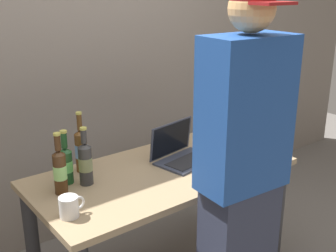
{
  "coord_description": "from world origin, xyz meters",
  "views": [
    {
      "loc": [
        -1.31,
        -1.74,
        1.73
      ],
      "look_at": [
        0.04,
        0.0,
        0.99
      ],
      "focal_mm": 45.17,
      "sensor_mm": 36.0,
      "label": 1
    }
  ],
  "objects_px": {
    "person_figure": "(242,179)",
    "beer_bottle_dark": "(85,162)",
    "beer_bottle_brown": "(66,164)",
    "beer_bottle_green": "(81,149)",
    "laptop": "(181,152)",
    "beer_bottle_amber": "(60,170)",
    "coffee_mug": "(69,207)"
  },
  "relations": [
    {
      "from": "person_figure",
      "to": "beer_bottle_dark",
      "type": "bearing_deg",
      "value": 122.43
    },
    {
      "from": "beer_bottle_brown",
      "to": "beer_bottle_green",
      "type": "height_order",
      "value": "beer_bottle_green"
    },
    {
      "from": "laptop",
      "to": "beer_bottle_amber",
      "type": "xyz_separation_m",
      "value": [
        -0.74,
        0.04,
        0.08
      ]
    },
    {
      "from": "beer_bottle_green",
      "to": "coffee_mug",
      "type": "distance_m",
      "value": 0.5
    },
    {
      "from": "beer_bottle_brown",
      "to": "beer_bottle_green",
      "type": "relative_size",
      "value": 0.85
    },
    {
      "from": "beer_bottle_amber",
      "to": "beer_bottle_green",
      "type": "distance_m",
      "value": 0.27
    },
    {
      "from": "laptop",
      "to": "beer_bottle_brown",
      "type": "bearing_deg",
      "value": 169.0
    },
    {
      "from": "beer_bottle_brown",
      "to": "beer_bottle_dark",
      "type": "relative_size",
      "value": 0.93
    },
    {
      "from": "laptop",
      "to": "beer_bottle_brown",
      "type": "xyz_separation_m",
      "value": [
        -0.67,
        0.13,
        0.06
      ]
    },
    {
      "from": "beer_bottle_amber",
      "to": "beer_bottle_green",
      "type": "relative_size",
      "value": 0.93
    },
    {
      "from": "beer_bottle_brown",
      "to": "person_figure",
      "type": "distance_m",
      "value": 0.91
    },
    {
      "from": "laptop",
      "to": "beer_bottle_green",
      "type": "height_order",
      "value": "beer_bottle_green"
    },
    {
      "from": "beer_bottle_green",
      "to": "coffee_mug",
      "type": "height_order",
      "value": "beer_bottle_green"
    },
    {
      "from": "person_figure",
      "to": "beer_bottle_amber",
      "type": "bearing_deg",
      "value": 131.14
    },
    {
      "from": "laptop",
      "to": "beer_bottle_green",
      "type": "distance_m",
      "value": 0.58
    },
    {
      "from": "beer_bottle_green",
      "to": "person_figure",
      "type": "height_order",
      "value": "person_figure"
    },
    {
      "from": "beer_bottle_amber",
      "to": "coffee_mug",
      "type": "distance_m",
      "value": 0.25
    },
    {
      "from": "beer_bottle_brown",
      "to": "person_figure",
      "type": "height_order",
      "value": "person_figure"
    },
    {
      "from": "laptop",
      "to": "beer_bottle_amber",
      "type": "height_order",
      "value": "beer_bottle_amber"
    },
    {
      "from": "beer_bottle_brown",
      "to": "beer_bottle_amber",
      "type": "xyz_separation_m",
      "value": [
        -0.07,
        -0.09,
        0.02
      ]
    },
    {
      "from": "beer_bottle_dark",
      "to": "beer_bottle_amber",
      "type": "bearing_deg",
      "value": -173.48
    },
    {
      "from": "laptop",
      "to": "beer_bottle_green",
      "type": "relative_size",
      "value": 1.13
    },
    {
      "from": "beer_bottle_green",
      "to": "person_figure",
      "type": "distance_m",
      "value": 0.92
    },
    {
      "from": "laptop",
      "to": "beer_bottle_dark",
      "type": "height_order",
      "value": "beer_bottle_dark"
    },
    {
      "from": "beer_bottle_green",
      "to": "laptop",
      "type": "bearing_deg",
      "value": -22.06
    },
    {
      "from": "person_figure",
      "to": "coffee_mug",
      "type": "height_order",
      "value": "person_figure"
    },
    {
      "from": "beer_bottle_brown",
      "to": "person_figure",
      "type": "relative_size",
      "value": 0.16
    },
    {
      "from": "laptop",
      "to": "coffee_mug",
      "type": "bearing_deg",
      "value": -166.42
    },
    {
      "from": "beer_bottle_dark",
      "to": "person_figure",
      "type": "height_order",
      "value": "person_figure"
    },
    {
      "from": "coffee_mug",
      "to": "laptop",
      "type": "bearing_deg",
      "value": 13.58
    },
    {
      "from": "beer_bottle_amber",
      "to": "beer_bottle_dark",
      "type": "height_order",
      "value": "beer_bottle_amber"
    },
    {
      "from": "beer_bottle_dark",
      "to": "person_figure",
      "type": "xyz_separation_m",
      "value": [
        0.43,
        -0.68,
        0.04
      ]
    }
  ]
}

